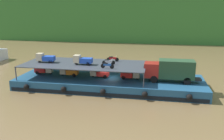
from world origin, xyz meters
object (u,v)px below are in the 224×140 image
at_px(mini_truck_lower_mid, 99,73).
at_px(mini_truck_lower_stern, 44,70).
at_px(mini_truck_lower_fore, 131,74).
at_px(motorcycle_upper_centre, 108,62).
at_px(mini_truck_lower_aft, 69,71).
at_px(mini_truck_upper_stern, 45,58).
at_px(covered_lorry, 170,70).
at_px(cargo_barge, 109,83).
at_px(mini_truck_upper_mid, 83,60).
at_px(motorcycle_upper_stbd, 113,59).
at_px(motorcycle_upper_port, 107,65).

bearing_deg(mini_truck_lower_mid, mini_truck_lower_stern, 177.38).
height_order(mini_truck_lower_fore, motorcycle_upper_centre, motorcycle_upper_centre).
height_order(mini_truck_lower_aft, mini_truck_upper_stern, mini_truck_upper_stern).
relative_size(covered_lorry, mini_truck_lower_stern, 2.82).
relative_size(mini_truck_lower_aft, mini_truck_lower_mid, 1.01).
height_order(cargo_barge, mini_truck_lower_stern, mini_truck_lower_stern).
relative_size(mini_truck_upper_stern, motorcycle_upper_centre, 1.47).
bearing_deg(mini_truck_lower_aft, mini_truck_lower_mid, -0.53).
bearing_deg(cargo_barge, covered_lorry, -1.99).
relative_size(mini_truck_lower_stern, mini_truck_upper_stern, 1.00).
xyz_separation_m(cargo_barge, mini_truck_upper_mid, (-3.87, -0.64, 3.44)).
distance_m(cargo_barge, motorcycle_upper_centre, 3.19).
height_order(mini_truck_lower_aft, mini_truck_lower_fore, same).
distance_m(mini_truck_lower_stern, mini_truck_lower_mid, 9.00).
bearing_deg(mini_truck_lower_stern, mini_truck_lower_aft, -5.01).
height_order(motorcycle_upper_centre, motorcycle_upper_stbd, same).
bearing_deg(mini_truck_upper_mid, mini_truck_lower_mid, 13.88).
relative_size(mini_truck_upper_stern, motorcycle_upper_stbd, 1.47).
xyz_separation_m(motorcycle_upper_port, motorcycle_upper_centre, (-0.29, 2.31, 0.00)).
height_order(mini_truck_upper_mid, motorcycle_upper_centre, mini_truck_upper_mid).
xyz_separation_m(mini_truck_upper_stern, motorcycle_upper_centre, (9.77, 0.24, -0.26)).
bearing_deg(covered_lorry, motorcycle_upper_stbd, 163.06).
xyz_separation_m(mini_truck_lower_stern, motorcycle_upper_port, (10.65, -2.63, 1.74)).
bearing_deg(motorcycle_upper_centre, covered_lorry, -2.17).
xyz_separation_m(mini_truck_lower_aft, motorcycle_upper_stbd, (6.35, 2.36, 1.74)).
distance_m(mini_truck_upper_stern, mini_truck_upper_mid, 6.05).
height_order(mini_truck_upper_mid, motorcycle_upper_stbd, mini_truck_upper_mid).
xyz_separation_m(mini_truck_upper_stern, motorcycle_upper_port, (10.05, -2.07, -0.26)).
bearing_deg(motorcycle_upper_port, mini_truck_lower_stern, 166.14).
bearing_deg(motorcycle_upper_port, mini_truck_lower_aft, 160.70).
distance_m(mini_truck_lower_stern, motorcycle_upper_centre, 10.51).
xyz_separation_m(motorcycle_upper_port, motorcycle_upper_stbd, (-0.10, 4.62, 0.00)).
xyz_separation_m(mini_truck_lower_aft, mini_truck_upper_mid, (2.44, -0.63, 2.00)).
relative_size(cargo_barge, mini_truck_lower_fore, 9.94).
distance_m(mini_truck_lower_mid, mini_truck_upper_stern, 8.63).
xyz_separation_m(mini_truck_lower_mid, motorcycle_upper_centre, (1.37, 0.09, 1.74)).
bearing_deg(mini_truck_lower_aft, motorcycle_upper_centre, 0.44).
distance_m(covered_lorry, motorcycle_upper_centre, 8.92).
distance_m(mini_truck_upper_stern, motorcycle_upper_stbd, 10.28).
relative_size(cargo_barge, motorcycle_upper_port, 14.45).
distance_m(mini_truck_lower_mid, mini_truck_upper_mid, 3.14).
relative_size(covered_lorry, mini_truck_lower_fore, 2.85).
distance_m(mini_truck_lower_stern, mini_truck_lower_fore, 13.68).
distance_m(covered_lorry, mini_truck_lower_fore, 5.67).
bearing_deg(mini_truck_lower_mid, mini_truck_upper_mid, -166.12).
xyz_separation_m(covered_lorry, motorcycle_upper_port, (-8.60, -1.97, 0.74)).
relative_size(mini_truck_lower_mid, mini_truck_lower_fore, 0.99).
xyz_separation_m(mini_truck_lower_stern, motorcycle_upper_centre, (10.36, -0.32, 1.74)).
distance_m(mini_truck_lower_stern, mini_truck_lower_aft, 4.21).
bearing_deg(mini_truck_lower_fore, cargo_barge, 179.13).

